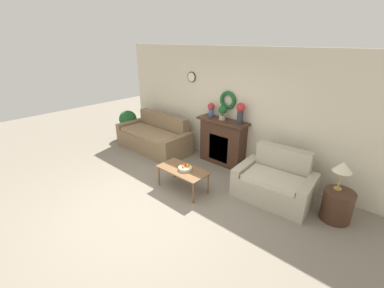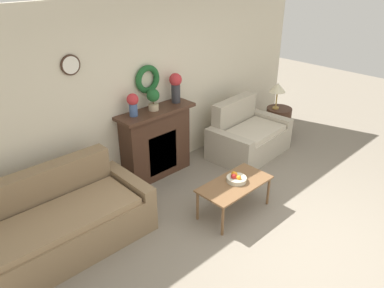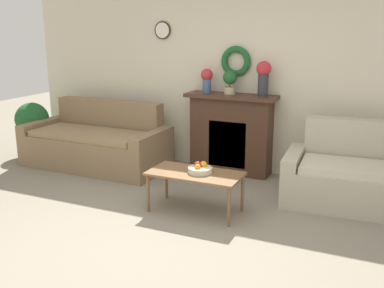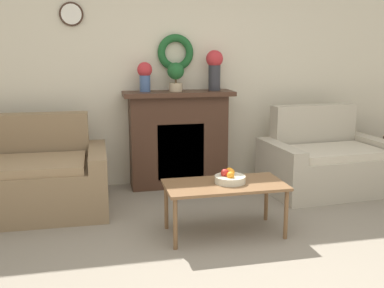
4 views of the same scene
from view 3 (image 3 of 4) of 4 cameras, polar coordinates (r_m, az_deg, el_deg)
name	(u,v)px [view 3 (image 3 of 4)]	position (r m, az deg, el deg)	size (l,w,h in m)	color
ground_plane	(146,248)	(4.32, -5.80, -12.98)	(16.00, 16.00, 0.00)	gray
wall_back	(241,75)	(6.31, 6.21, 8.71)	(6.80, 0.15, 2.70)	beige
fireplace	(231,133)	(6.27, 4.98, 1.35)	(1.25, 0.41, 1.11)	#42281C
couch_left	(97,144)	(6.75, -11.94, 0.01)	(2.11, 1.00, 0.93)	#846B4C
loveseat_right	(346,177)	(5.51, 18.98, -3.94)	(1.43, 0.99, 0.94)	#B2A893
coffee_table	(195,176)	(4.93, 0.42, -4.14)	(1.03, 0.52, 0.45)	brown
fruit_bowl	(200,169)	(4.91, 1.05, -3.17)	(0.27, 0.27, 0.12)	beige
vase_on_mantel_left	(207,79)	(6.28, 1.90, 8.29)	(0.17, 0.17, 0.33)	#3D5684
vase_on_mantel_right	(263,76)	(6.01, 9.07, 8.57)	(0.19, 0.19, 0.46)	#2D2D33
potted_plant_on_mantel	(230,80)	(6.13, 4.83, 8.05)	(0.19, 0.19, 0.32)	tan
potted_plant_floor_by_couch	(32,122)	(7.55, -19.61, 2.63)	(0.53, 0.53, 0.85)	tan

